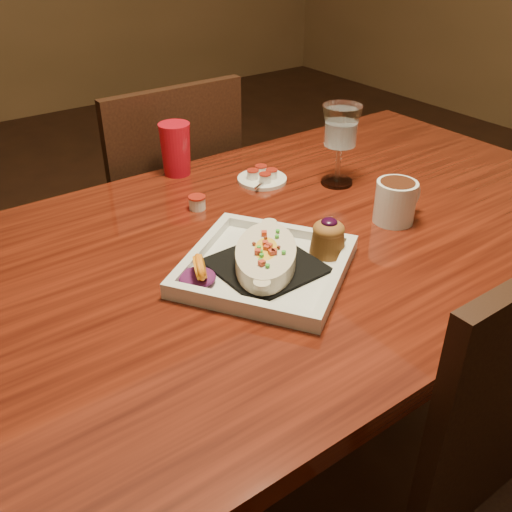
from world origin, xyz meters
TOP-DOWN VIEW (x-y plane):
  - floor at (0.00, 0.00)m, footprint 7.00×7.00m
  - table at (0.00, 0.00)m, footprint 1.50×0.90m
  - chair_far at (-0.00, 0.63)m, footprint 0.42×0.42m
  - plate at (-0.14, -0.09)m, footprint 0.39×0.39m
  - coffee_mug at (0.19, -0.09)m, footprint 0.12×0.09m
  - goblet at (0.22, 0.12)m, footprint 0.09×0.09m
  - saucer at (0.08, 0.24)m, footprint 0.12×0.12m
  - creamer_loose at (-0.12, 0.20)m, footprint 0.04×0.04m
  - red_tumbler at (-0.06, 0.40)m, footprint 0.08×0.08m

SIDE VIEW (x-z plane):
  - floor at x=0.00m, z-range 0.00..0.00m
  - chair_far at x=0.00m, z-range 0.04..0.97m
  - table at x=0.00m, z-range 0.28..1.03m
  - saucer at x=0.08m, z-range 0.72..0.80m
  - creamer_loose at x=-0.12m, z-range 0.75..0.78m
  - plate at x=-0.14m, z-range 0.73..0.82m
  - coffee_mug at x=0.19m, z-range 0.75..0.84m
  - red_tumbler at x=-0.06m, z-range 0.75..0.88m
  - goblet at x=0.22m, z-range 0.79..0.98m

